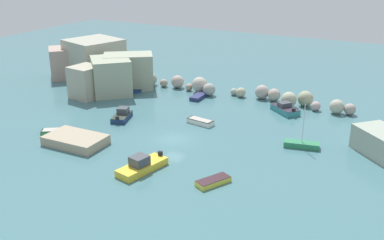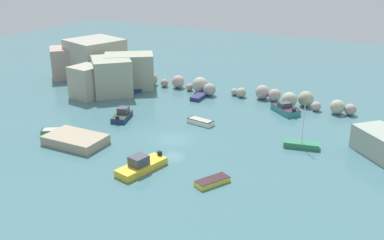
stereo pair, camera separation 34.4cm
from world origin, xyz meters
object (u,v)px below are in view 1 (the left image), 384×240
Objects in this scene: moored_boat_7 at (122,115)px; moored_boat_5 at (86,146)px; moored_boat_6 at (130,92)px; moored_boat_4 at (198,97)px; moored_boat_3 at (200,122)px; moored_boat_9 at (213,181)px; stone_dock at (76,140)px; moored_boat_0 at (142,166)px; moored_boat_2 at (285,109)px; moored_boat_1 at (302,144)px; moored_boat_8 at (54,132)px.

moored_boat_5 is at bearing 173.15° from moored_boat_7.
moored_boat_4 is at bearing 126.63° from moored_boat_6.
moored_boat_3 is 1.01× the size of moored_boat_9.
stone_dock is at bearing 166.01° from moored_boat_4.
moored_boat_6 is at bearing -129.91° from moored_boat_0.
stone_dock reaches higher than moored_boat_5.
moored_boat_2 is at bearing 50.30° from stone_dock.
stone_dock is 1.85× the size of moored_boat_6.
stone_dock is 28.36m from moored_boat_1.
moored_boat_0 is at bearing -10.61° from stone_dock.
moored_boat_1 is 14.71m from moored_boat_9.
stone_dock is 11.63m from moored_boat_0.
stone_dock reaches higher than moored_boat_3.
moored_boat_3 is (10.73, 13.68, -0.21)m from stone_dock.
moored_boat_0 is at bearing 124.26° from moored_boat_9.
moored_boat_2 is 33.62m from moored_boat_8.
moored_boat_0 is 26.74m from moored_boat_4.
moored_boat_5 is 22.98m from moored_boat_6.
moored_boat_3 is 1.12× the size of moored_boat_4.
moored_boat_2 is at bearing 119.27° from moored_boat_6.
moored_boat_7 is at bearing 91.34° from stone_dock.
moored_boat_3 is (-9.13, -10.25, -0.20)m from moored_boat_2.
moored_boat_9 is at bearing -39.32° from moored_boat_8.
moored_boat_7 reaches higher than stone_dock.
moored_boat_2 is at bearing 27.16° from moored_boat_9.
moored_boat_7 is (-10.97, -3.54, 0.20)m from moored_boat_3.
moored_boat_6 is at bearing 107.32° from stone_dock.
moored_boat_8 is at bearing 81.52° from moored_boat_2.
moored_boat_7 reaches higher than moored_boat_8.
moored_boat_3 is 20.01m from moored_boat_8.
moored_boat_2 is at bearing 104.47° from moored_boat_1.
moored_boat_2 is (8.43, 26.07, -0.05)m from moored_boat_0.
moored_boat_1 is at bearing 25.94° from stone_dock.
moored_boat_6 is 1.00× the size of moored_boat_9.
moored_boat_2 reaches higher than moored_boat_4.
moored_boat_2 is 1.64× the size of moored_boat_5.
moored_boat_6 is at bearing -74.07° from moored_boat_5.
moored_boat_3 is 0.87× the size of moored_boat_7.
moored_boat_0 is at bearing 163.76° from moored_boat_5.
moored_boat_2 reaches higher than moored_boat_6.
moored_boat_8 is at bearing 154.28° from moored_boat_4.
moored_boat_4 is 12.07m from moored_boat_6.
moored_boat_9 is at bearing -49.92° from moored_boat_3.
moored_boat_5 is (-23.58, -12.77, -0.15)m from moored_boat_1.
moored_boat_1 is at bearing 97.92° from moored_boat_6.
moored_boat_7 is at bearing -84.10° from moored_boat_5.
moored_boat_1 is 14.82m from moored_boat_3.
moored_boat_4 is (-20.33, 11.45, -0.08)m from moored_boat_1.
moored_boat_1 reaches higher than moored_boat_7.
moored_boat_0 is at bearing -45.44° from moored_boat_8.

